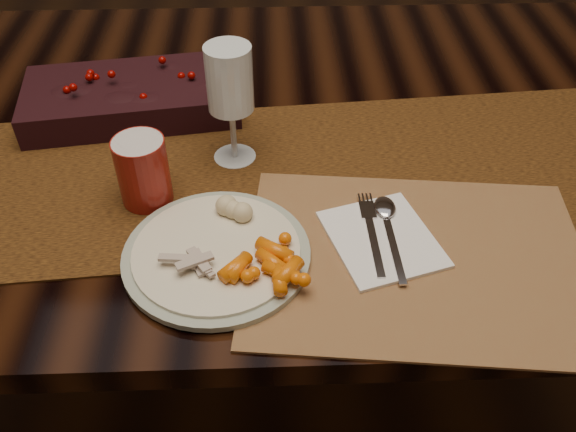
{
  "coord_description": "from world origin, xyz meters",
  "views": [
    {
      "loc": [
        0.02,
        -0.9,
        1.35
      ],
      "look_at": [
        0.04,
        -0.29,
        0.8
      ],
      "focal_mm": 38.0,
      "sensor_mm": 36.0,
      "label": 1
    }
  ],
  "objects_px": {
    "placemat_main": "(416,259)",
    "dining_table": "(265,270)",
    "red_cup": "(143,171)",
    "baby_carrots": "(261,260)",
    "turkey_shreds": "(191,264)",
    "centerpiece": "(131,92)",
    "dinner_plate": "(217,253)",
    "wine_glass": "(231,106)",
    "mashed_potatoes": "(236,204)",
    "napkin": "(382,239)"
  },
  "relations": [
    {
      "from": "napkin",
      "to": "dining_table",
      "type": "bearing_deg",
      "value": 102.88
    },
    {
      "from": "mashed_potatoes",
      "to": "napkin",
      "type": "xyz_separation_m",
      "value": [
        0.2,
        -0.05,
        -0.03
      ]
    },
    {
      "from": "baby_carrots",
      "to": "napkin",
      "type": "distance_m",
      "value": 0.18
    },
    {
      "from": "dining_table",
      "to": "turkey_shreds",
      "type": "xyz_separation_m",
      "value": [
        -0.09,
        -0.36,
        0.4
      ]
    },
    {
      "from": "centerpiece",
      "to": "turkey_shreds",
      "type": "xyz_separation_m",
      "value": [
        0.14,
        -0.41,
        -0.01
      ]
    },
    {
      "from": "turkey_shreds",
      "to": "wine_glass",
      "type": "xyz_separation_m",
      "value": [
        0.05,
        0.26,
        0.07
      ]
    },
    {
      "from": "red_cup",
      "to": "wine_glass",
      "type": "xyz_separation_m",
      "value": [
        0.13,
        0.1,
        0.04
      ]
    },
    {
      "from": "mashed_potatoes",
      "to": "dining_table",
      "type": "bearing_deg",
      "value": 82.55
    },
    {
      "from": "dinner_plate",
      "to": "wine_glass",
      "type": "xyz_separation_m",
      "value": [
        0.02,
        0.23,
        0.09
      ]
    },
    {
      "from": "dining_table",
      "to": "napkin",
      "type": "height_order",
      "value": "napkin"
    },
    {
      "from": "dinner_plate",
      "to": "turkey_shreds",
      "type": "height_order",
      "value": "turkey_shreds"
    },
    {
      "from": "wine_glass",
      "to": "mashed_potatoes",
      "type": "bearing_deg",
      "value": -87.28
    },
    {
      "from": "dinner_plate",
      "to": "red_cup",
      "type": "relative_size",
      "value": 2.44
    },
    {
      "from": "napkin",
      "to": "dinner_plate",
      "type": "bearing_deg",
      "value": 169.13
    },
    {
      "from": "red_cup",
      "to": "mashed_potatoes",
      "type": "bearing_deg",
      "value": -22.8
    },
    {
      "from": "baby_carrots",
      "to": "turkey_shreds",
      "type": "xyz_separation_m",
      "value": [
        -0.09,
        -0.0,
        -0.0
      ]
    },
    {
      "from": "wine_glass",
      "to": "centerpiece",
      "type": "bearing_deg",
      "value": 141.81
    },
    {
      "from": "centerpiece",
      "to": "placemat_main",
      "type": "height_order",
      "value": "centerpiece"
    },
    {
      "from": "placemat_main",
      "to": "wine_glass",
      "type": "xyz_separation_m",
      "value": [
        -0.25,
        0.24,
        0.1
      ]
    },
    {
      "from": "centerpiece",
      "to": "wine_glass",
      "type": "xyz_separation_m",
      "value": [
        0.19,
        -0.15,
        0.06
      ]
    },
    {
      "from": "dining_table",
      "to": "baby_carrots",
      "type": "distance_m",
      "value": 0.54
    },
    {
      "from": "turkey_shreds",
      "to": "baby_carrots",
      "type": "bearing_deg",
      "value": 1.57
    },
    {
      "from": "dinner_plate",
      "to": "napkin",
      "type": "distance_m",
      "value": 0.23
    },
    {
      "from": "dining_table",
      "to": "baby_carrots",
      "type": "height_order",
      "value": "baby_carrots"
    },
    {
      "from": "dining_table",
      "to": "baby_carrots",
      "type": "xyz_separation_m",
      "value": [
        0.0,
        -0.36,
        0.4
      ]
    },
    {
      "from": "centerpiece",
      "to": "placemat_main",
      "type": "bearing_deg",
      "value": -41.3
    },
    {
      "from": "centerpiece",
      "to": "baby_carrots",
      "type": "distance_m",
      "value": 0.47
    },
    {
      "from": "mashed_potatoes",
      "to": "turkey_shreds",
      "type": "xyz_separation_m",
      "value": [
        -0.06,
        -0.11,
        -0.01
      ]
    },
    {
      "from": "placemat_main",
      "to": "turkey_shreds",
      "type": "xyz_separation_m",
      "value": [
        -0.3,
        -0.02,
        0.03
      ]
    },
    {
      "from": "dining_table",
      "to": "mashed_potatoes",
      "type": "bearing_deg",
      "value": -97.45
    },
    {
      "from": "mashed_potatoes",
      "to": "turkey_shreds",
      "type": "relative_size",
      "value": 0.95
    },
    {
      "from": "red_cup",
      "to": "wine_glass",
      "type": "height_order",
      "value": "wine_glass"
    },
    {
      "from": "dining_table",
      "to": "napkin",
      "type": "bearing_deg",
      "value": -60.24
    },
    {
      "from": "dinner_plate",
      "to": "mashed_potatoes",
      "type": "height_order",
      "value": "mashed_potatoes"
    },
    {
      "from": "baby_carrots",
      "to": "dining_table",
      "type": "bearing_deg",
      "value": 90.43
    },
    {
      "from": "dining_table",
      "to": "mashed_potatoes",
      "type": "distance_m",
      "value": 0.49
    },
    {
      "from": "mashed_potatoes",
      "to": "wine_glass",
      "type": "xyz_separation_m",
      "value": [
        -0.01,
        0.16,
        0.06
      ]
    },
    {
      "from": "dinner_plate",
      "to": "baby_carrots",
      "type": "xyz_separation_m",
      "value": [
        0.06,
        -0.03,
        0.02
      ]
    },
    {
      "from": "baby_carrots",
      "to": "red_cup",
      "type": "xyz_separation_m",
      "value": [
        -0.17,
        0.16,
        0.03
      ]
    },
    {
      "from": "placemat_main",
      "to": "centerpiece",
      "type": "bearing_deg",
      "value": 144.93
    },
    {
      "from": "placemat_main",
      "to": "red_cup",
      "type": "relative_size",
      "value": 4.42
    },
    {
      "from": "turkey_shreds",
      "to": "mashed_potatoes",
      "type": "bearing_deg",
      "value": 62.42
    },
    {
      "from": "red_cup",
      "to": "baby_carrots",
      "type": "bearing_deg",
      "value": -42.99
    },
    {
      "from": "placemat_main",
      "to": "mashed_potatoes",
      "type": "relative_size",
      "value": 6.57
    },
    {
      "from": "dinner_plate",
      "to": "wine_glass",
      "type": "relative_size",
      "value": 1.29
    },
    {
      "from": "placemat_main",
      "to": "dining_table",
      "type": "bearing_deg",
      "value": 128.76
    },
    {
      "from": "red_cup",
      "to": "dinner_plate",
      "type": "bearing_deg",
      "value": -49.16
    },
    {
      "from": "turkey_shreds",
      "to": "napkin",
      "type": "relative_size",
      "value": 0.46
    },
    {
      "from": "dining_table",
      "to": "placemat_main",
      "type": "distance_m",
      "value": 0.55
    },
    {
      "from": "dinner_plate",
      "to": "napkin",
      "type": "height_order",
      "value": "dinner_plate"
    }
  ]
}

